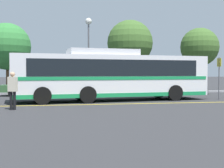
# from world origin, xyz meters

# --- Properties ---
(ground_plane) EXTENTS (220.00, 220.00, 0.00)m
(ground_plane) POSITION_xyz_m (0.00, 0.00, 0.00)
(ground_plane) COLOR #2D2D30
(lane_strip_0) EXTENTS (32.36, 0.20, 0.01)m
(lane_strip_0) POSITION_xyz_m (-0.22, -2.66, 0.00)
(lane_strip_0) COLOR gold
(lane_strip_0) RESTS_ON ground_plane
(curb_strip) EXTENTS (40.36, 0.36, 0.15)m
(curb_strip) POSITION_xyz_m (-0.22, 6.43, 0.07)
(curb_strip) COLOR #99999E
(curb_strip) RESTS_ON ground_plane
(transit_bus) EXTENTS (12.86, 4.01, 3.25)m
(transit_bus) POSITION_xyz_m (-0.23, -0.47, 1.65)
(transit_bus) COLOR silver
(transit_bus) RESTS_ON ground_plane
(parked_car_1) EXTENTS (4.62, 1.88, 1.26)m
(parked_car_1) POSITION_xyz_m (-5.55, 5.02, 0.66)
(parked_car_1) COLOR #335B33
(parked_car_1) RESTS_ON ground_plane
(parked_car_2) EXTENTS (4.62, 2.13, 1.37)m
(parked_car_2) POSITION_xyz_m (0.68, 5.07, 0.70)
(parked_car_2) COLOR #9E9EA3
(parked_car_2) RESTS_ON ground_plane
(pedestrian_2) EXTENTS (0.47, 0.35, 1.83)m
(pedestrian_2) POSITION_xyz_m (-5.79, -4.49, 1.05)
(pedestrian_2) COLOR black
(pedestrian_2) RESTS_ON ground_plane
(bus_stop_sign) EXTENTS (0.08, 0.40, 2.80)m
(bus_stop_sign) POSITION_xyz_m (6.89, -0.99, 1.75)
(bus_stop_sign) COLOR #59595E
(bus_stop_sign) RESTS_ON ground_plane
(street_lamp) EXTENTS (0.56, 0.56, 6.50)m
(street_lamp) POSITION_xyz_m (-0.92, 6.97, 4.91)
(street_lamp) COLOR #59595E
(street_lamp) RESTS_ON ground_plane
(tree_0) EXTENTS (4.21, 4.21, 6.65)m
(tree_0) POSITION_xyz_m (3.05, 8.17, 4.53)
(tree_0) COLOR #513823
(tree_0) RESTS_ON ground_plane
(tree_1) EXTENTS (4.41, 4.41, 6.46)m
(tree_1) POSITION_xyz_m (-8.22, 10.76, 4.24)
(tree_1) COLOR #513823
(tree_1) RESTS_ON ground_plane
(tree_2) EXTENTS (3.76, 3.76, 6.19)m
(tree_2) POSITION_xyz_m (10.23, 8.74, 4.30)
(tree_2) COLOR #513823
(tree_2) RESTS_ON ground_plane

